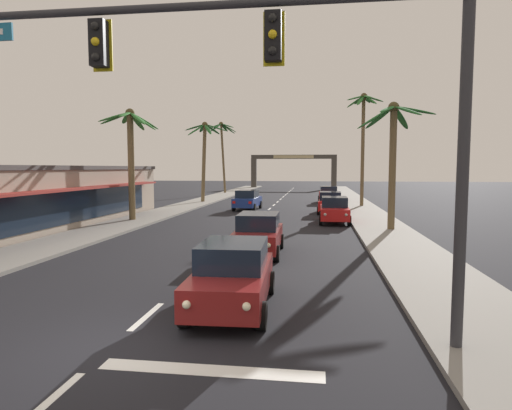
# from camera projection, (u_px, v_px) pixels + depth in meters

# --- Properties ---
(ground_plane) EXTENTS (220.00, 220.00, 0.00)m
(ground_plane) POSITION_uv_depth(u_px,v_px,m) (108.00, 350.00, 8.66)
(ground_plane) COLOR black
(sidewalk_right) EXTENTS (3.20, 110.00, 0.14)m
(sidewalk_right) POSITION_uv_depth(u_px,v_px,m) (378.00, 224.00, 27.34)
(sidewalk_right) COLOR gray
(sidewalk_right) RESTS_ON ground
(sidewalk_left) EXTENTS (3.20, 110.00, 0.14)m
(sidewalk_left) POSITION_uv_depth(u_px,v_px,m) (138.00, 220.00, 29.45)
(sidewalk_left) COLOR gray
(sidewalk_left) RESTS_ON ground
(lane_markings) EXTENTS (4.28, 89.91, 0.01)m
(lane_markings) POSITION_uv_depth(u_px,v_px,m) (261.00, 222.00, 29.16)
(lane_markings) COLOR silver
(lane_markings) RESTS_ON ground
(traffic_signal_mast) EXTENTS (11.10, 0.41, 7.53)m
(traffic_signal_mast) POSITION_uv_depth(u_px,v_px,m) (285.00, 76.00, 8.50)
(traffic_signal_mast) COLOR #2D2D33
(traffic_signal_mast) RESTS_ON ground
(sedan_lead_at_stop_bar) EXTENTS (2.07, 4.50, 1.68)m
(sedan_lead_at_stop_bar) POSITION_uv_depth(u_px,v_px,m) (233.00, 275.00, 11.16)
(sedan_lead_at_stop_bar) COLOR maroon
(sedan_lead_at_stop_bar) RESTS_ON ground
(sedan_third_in_queue) EXTENTS (2.01, 4.48, 1.68)m
(sedan_third_in_queue) POSITION_uv_depth(u_px,v_px,m) (258.00, 233.00, 18.21)
(sedan_third_in_queue) COLOR maroon
(sedan_third_in_queue) RESTS_ON ground
(sedan_oncoming_far) EXTENTS (2.13, 4.52, 1.68)m
(sedan_oncoming_far) POSITION_uv_depth(u_px,v_px,m) (247.00, 200.00, 37.46)
(sedan_oncoming_far) COLOR navy
(sedan_oncoming_far) RESTS_ON ground
(sedan_parked_nearest_kerb) EXTENTS (1.97, 4.46, 1.68)m
(sedan_parked_nearest_kerb) POSITION_uv_depth(u_px,v_px,m) (334.00, 210.00, 28.55)
(sedan_parked_nearest_kerb) COLOR red
(sedan_parked_nearest_kerb) RESTS_ON ground
(sedan_parked_mid_kerb) EXTENTS (2.06, 4.50, 1.68)m
(sedan_parked_mid_kerb) POSITION_uv_depth(u_px,v_px,m) (328.00, 194.00, 44.98)
(sedan_parked_mid_kerb) COLOR red
(sedan_parked_mid_kerb) RESTS_ON ground
(sedan_parked_far_kerb) EXTENTS (2.07, 4.50, 1.68)m
(sedan_parked_far_kerb) POSITION_uv_depth(u_px,v_px,m) (330.00, 202.00, 34.62)
(sedan_parked_far_kerb) COLOR red
(sedan_parked_far_kerb) RESTS_ON ground
(palm_left_second) EXTENTS (3.80, 3.97, 7.40)m
(palm_left_second) POSITION_uv_depth(u_px,v_px,m) (131.00, 144.00, 28.85)
(palm_left_second) COLOR brown
(palm_left_second) RESTS_ON ground
(palm_left_third) EXTENTS (4.50, 3.95, 8.16)m
(palm_left_third) POSITION_uv_depth(u_px,v_px,m) (204.00, 146.00, 44.47)
(palm_left_third) COLOR brown
(palm_left_third) RESTS_ON ground
(palm_left_farthest) EXTENTS (4.35, 4.50, 9.79)m
(palm_left_farthest) POSITION_uv_depth(u_px,v_px,m) (222.00, 139.00, 60.23)
(palm_left_farthest) COLOR brown
(palm_left_farthest) RESTS_ON ground
(palm_right_second) EXTENTS (4.31, 4.01, 7.16)m
(palm_right_second) POSITION_uv_depth(u_px,v_px,m) (393.00, 142.00, 24.27)
(palm_right_second) COLOR brown
(palm_right_second) RESTS_ON ground
(palm_right_third) EXTENTS (3.35, 3.43, 10.17)m
(palm_right_third) POSITION_uv_depth(u_px,v_px,m) (363.00, 124.00, 39.34)
(palm_right_third) COLOR brown
(palm_right_third) RESTS_ON ground
(storefront_strip_left) EXTENTS (7.42, 27.10, 3.68)m
(storefront_strip_left) POSITION_uv_depth(u_px,v_px,m) (9.00, 199.00, 24.10)
(storefront_strip_left) COLOR gray
(storefront_strip_left) RESTS_ON ground
(town_gateway_arch) EXTENTS (14.87, 0.90, 5.81)m
(town_gateway_arch) POSITION_uv_depth(u_px,v_px,m) (293.00, 166.00, 77.01)
(town_gateway_arch) COLOR #423D38
(town_gateway_arch) RESTS_ON ground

